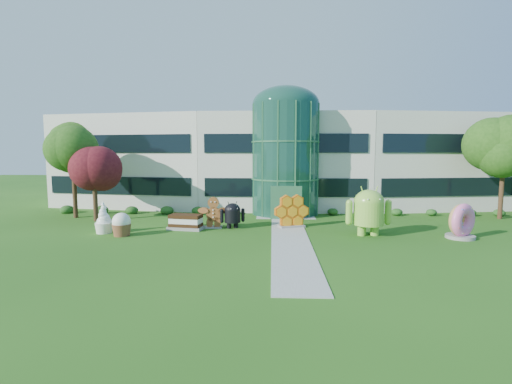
# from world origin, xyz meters

# --- Properties ---
(ground) EXTENTS (140.00, 140.00, 0.00)m
(ground) POSITION_xyz_m (0.00, 0.00, 0.00)
(ground) COLOR #215114
(ground) RESTS_ON ground
(building) EXTENTS (46.00, 15.00, 9.30)m
(building) POSITION_xyz_m (0.00, 18.00, 4.65)
(building) COLOR beige
(building) RESTS_ON ground
(atrium) EXTENTS (6.00, 6.00, 9.80)m
(atrium) POSITION_xyz_m (0.00, 12.00, 4.90)
(atrium) COLOR #194738
(atrium) RESTS_ON ground
(walkway) EXTENTS (2.40, 20.00, 0.04)m
(walkway) POSITION_xyz_m (0.00, 2.00, 0.02)
(walkway) COLOR #9E9E93
(walkway) RESTS_ON ground
(tree_red) EXTENTS (4.00, 4.00, 6.00)m
(tree_red) POSITION_xyz_m (-15.50, 7.50, 3.00)
(tree_red) COLOR #3F0C14
(tree_red) RESTS_ON ground
(trees_backdrop) EXTENTS (52.00, 8.00, 8.40)m
(trees_backdrop) POSITION_xyz_m (0.00, 13.00, 4.20)
(trees_backdrop) COLOR #1E4711
(trees_backdrop) RESTS_ON ground
(android_green) EXTENTS (3.41, 2.45, 3.64)m
(android_green) POSITION_xyz_m (5.29, 3.12, 1.82)
(android_green) COLOR #89C840
(android_green) RESTS_ON ground
(android_black) EXTENTS (2.24, 1.85, 2.18)m
(android_black) POSITION_xyz_m (-4.08, 5.14, 1.09)
(android_black) COLOR black
(android_black) RESTS_ON ground
(donut) EXTENTS (2.46, 2.10, 2.32)m
(donut) POSITION_xyz_m (11.06, 2.51, 1.16)
(donut) COLOR #E5579C
(donut) RESTS_ON ground
(gingerbread) EXTENTS (2.56, 1.10, 2.32)m
(gingerbread) POSITION_xyz_m (-5.49, 5.17, 1.16)
(gingerbread) COLOR maroon
(gingerbread) RESTS_ON ground
(ice_cream_sandwich) EXTENTS (2.67, 1.66, 1.11)m
(ice_cream_sandwich) POSITION_xyz_m (-7.42, 4.52, 0.56)
(ice_cream_sandwich) COLOR black
(ice_cream_sandwich) RESTS_ON ground
(honeycomb) EXTENTS (2.97, 1.83, 2.20)m
(honeycomb) POSITION_xyz_m (0.28, 5.66, 1.10)
(honeycomb) COLOR #FF9E19
(honeycomb) RESTS_ON ground
(froyo) EXTENTS (1.59, 1.59, 2.20)m
(froyo) POSITION_xyz_m (-12.80, 3.08, 1.10)
(froyo) COLOR white
(froyo) RESTS_ON ground
(cupcake) EXTENTS (1.62, 1.62, 1.57)m
(cupcake) POSITION_xyz_m (-11.22, 2.26, 0.78)
(cupcake) COLOR white
(cupcake) RESTS_ON ground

